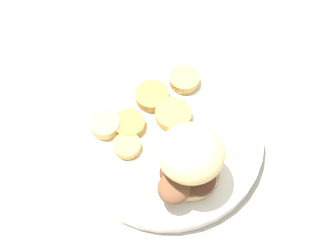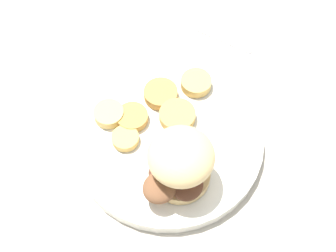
% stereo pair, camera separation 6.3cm
% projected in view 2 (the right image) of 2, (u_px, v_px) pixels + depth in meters
% --- Properties ---
extents(ground_plane, '(4.00, 4.00, 0.00)m').
position_uv_depth(ground_plane, '(168.00, 142.00, 0.67)').
color(ground_plane, '#B2A899').
extents(dinner_plate, '(0.27, 0.27, 0.02)m').
position_uv_depth(dinner_plate, '(168.00, 138.00, 0.66)').
color(dinner_plate, white).
rests_on(dinner_plate, ground_plane).
extents(sandwich, '(0.11, 0.10, 0.09)m').
position_uv_depth(sandwich, '(179.00, 165.00, 0.58)').
color(sandwich, tan).
rests_on(sandwich, dinner_plate).
extents(potato_round_0, '(0.05, 0.05, 0.01)m').
position_uv_depth(potato_round_0, '(161.00, 94.00, 0.68)').
color(potato_round_0, '#BC8942').
rests_on(potato_round_0, dinner_plate).
extents(potato_round_1, '(0.04, 0.04, 0.01)m').
position_uv_depth(potato_round_1, '(109.00, 114.00, 0.66)').
color(potato_round_1, '#DBB766').
rests_on(potato_round_1, dinner_plate).
extents(potato_round_2, '(0.05, 0.05, 0.01)m').
position_uv_depth(potato_round_2, '(132.00, 117.00, 0.66)').
color(potato_round_2, '#BC8942').
rests_on(potato_round_2, dinner_plate).
extents(potato_round_3, '(0.05, 0.05, 0.01)m').
position_uv_depth(potato_round_3, '(177.00, 116.00, 0.66)').
color(potato_round_3, tan).
rests_on(potato_round_3, dinner_plate).
extents(potato_round_4, '(0.05, 0.05, 0.01)m').
position_uv_depth(potato_round_4, '(196.00, 83.00, 0.69)').
color(potato_round_4, tan).
rests_on(potato_round_4, dinner_plate).
extents(potato_round_5, '(0.04, 0.04, 0.01)m').
position_uv_depth(potato_round_5, '(125.00, 138.00, 0.64)').
color(potato_round_5, tan).
rests_on(potato_round_5, dinner_plate).
extents(fork, '(0.09, 0.13, 0.00)m').
position_uv_depth(fork, '(211.00, 33.00, 0.77)').
color(fork, silver).
rests_on(fork, ground_plane).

